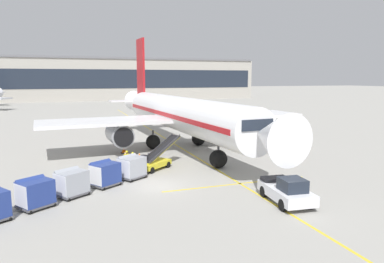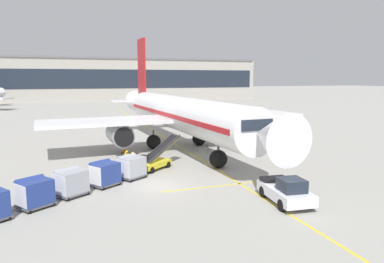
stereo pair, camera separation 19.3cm
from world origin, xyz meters
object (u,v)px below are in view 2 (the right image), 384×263
Objects in this scene: ground_crew_by_loader at (127,159)px; ground_crew_by_carts at (138,165)px; belt_loader at (155,160)px; safety_cone_engine_keepout at (126,153)px; baggage_cart_fourth at (34,192)px; safety_cone_wingtip at (124,150)px; baggage_cart_third at (71,182)px; parked_airplane at (179,114)px; ground_crew_marshaller at (133,160)px; baggage_cart_second at (104,173)px; safety_cone_nose_mark at (140,157)px; pushback_tug at (286,191)px; baggage_cart_lead at (131,167)px.

ground_crew_by_carts is at bearing -80.84° from ground_crew_by_loader.
belt_loader is 5.88m from safety_cone_engine_keepout.
safety_cone_wingtip is at bearing 62.48° from baggage_cart_fourth.
parked_airplane is at bearing 48.77° from baggage_cart_third.
baggage_cart_fourth is 3.40× the size of safety_cone_engine_keepout.
ground_crew_marshaller is (0.37, -0.84, 0.00)m from ground_crew_by_loader.
belt_loader is 6.29× the size of safety_cone_engine_keepout.
belt_loader is (-4.83, -8.27, -3.15)m from parked_airplane.
ground_crew_by_loader is at bearing -97.87° from safety_cone_engine_keepout.
ground_crew_by_loader and ground_crew_marshaller have the same top height.
ground_crew_by_carts is (2.82, 1.58, -0.00)m from baggage_cart_second.
parked_airplane is 11.43m from ground_crew_marshaller.
safety_cone_nose_mark is (4.11, 7.63, -0.63)m from baggage_cart_second.
parked_airplane is 20.10m from pushback_tug.
safety_cone_engine_keepout is 1.17× the size of safety_cone_wingtip.
belt_loader is at bearing 37.19° from baggage_cart_third.
baggage_cart_fourth is (-9.41, -7.08, 0.17)m from belt_loader.
parked_airplane is 7.95m from safety_cone_engine_keepout.
parked_airplane is 8.88× the size of pushback_tug.
ground_crew_by_carts is 1.00× the size of ground_crew_marshaller.
baggage_cart_second is (-2.26, -1.37, 0.00)m from baggage_cart_lead.
baggage_cart_lead is 1.00× the size of baggage_cart_fourth.
baggage_cart_fourth is at bearing -128.76° from safety_cone_nose_mark.
baggage_cart_third is 3.97× the size of safety_cone_wingtip.
ground_crew_by_carts is at bearing -122.89° from parked_airplane.
baggage_cart_second reaches higher than safety_cone_wingtip.
ground_crew_by_loader reaches higher than safety_cone_wingtip.
baggage_cart_fourth is 8.83m from ground_crew_by_carts.
ground_crew_by_carts is (5.23, 3.20, -0.00)m from baggage_cart_third.
ground_crew_marshaller is 5.97m from safety_cone_engine_keepout.
baggage_cart_fourth is at bearing -143.87° from baggage_cart_third.
safety_cone_engine_keepout is at bearing -92.59° from safety_cone_wingtip.
ground_crew_marshaller is at bearing -93.18° from safety_cone_engine_keepout.
ground_crew_marshaller is 2.57× the size of safety_cone_wingtip.
baggage_cart_second is at bearing -107.99° from safety_cone_engine_keepout.
belt_loader reaches higher than safety_cone_engine_keepout.
pushback_tug reaches higher than safety_cone_engine_keepout.
belt_loader is 3.03m from ground_crew_by_carts.
safety_cone_nose_mark is at bearing 77.93° from ground_crew_by_carts.
baggage_cart_second is at bearing -118.48° from ground_crew_by_loader.
baggage_cart_fourth is at bearing -145.01° from baggage_cart_second.
safety_cone_wingtip is (-7.66, 19.38, -0.50)m from pushback_tug.
belt_loader is 1.85× the size of baggage_cart_second.
ground_crew_by_carts is 2.20× the size of safety_cone_engine_keepout.
baggage_cart_third is 7.29m from ground_crew_marshaller.
baggage_cart_fourth reaches higher than safety_cone_wingtip.
belt_loader is at bearing 117.57° from pushback_tug.
safety_cone_wingtip is at bearing -176.16° from parked_airplane.
parked_airplane is 15.08× the size of baggage_cart_fourth.
baggage_cart_second is at bearing -128.47° from parked_airplane.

